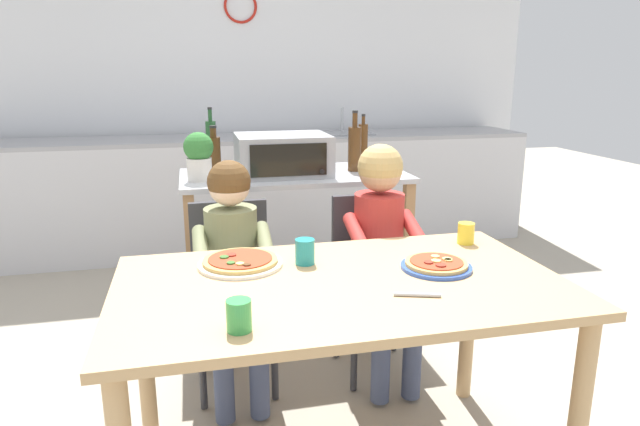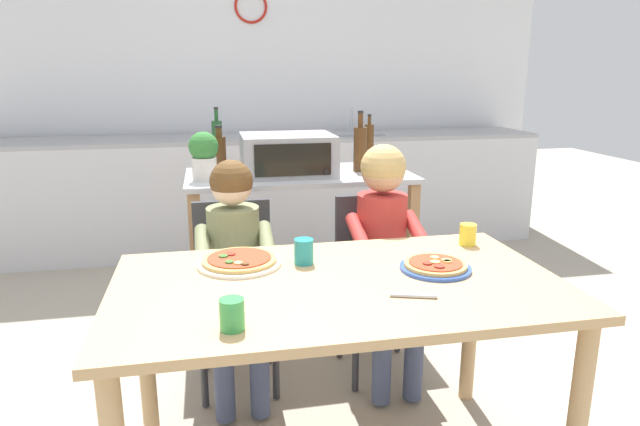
{
  "view_description": "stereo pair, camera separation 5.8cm",
  "coord_description": "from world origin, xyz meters",
  "px_view_note": "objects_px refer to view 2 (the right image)",
  "views": [
    {
      "loc": [
        -0.45,
        -1.61,
        1.38
      ],
      "look_at": [
        0.0,
        0.3,
        0.88
      ],
      "focal_mm": 31.2,
      "sensor_mm": 36.0,
      "label": 1
    },
    {
      "loc": [
        -0.39,
        -1.62,
        1.38
      ],
      "look_at": [
        0.0,
        0.3,
        0.88
      ],
      "focal_mm": 31.2,
      "sensor_mm": 36.0,
      "label": 2
    }
  ],
  "objects_px": {
    "pizza_plate_blue_rimmed": "(435,266)",
    "pizza_plate_white": "(239,261)",
    "drinking_cup_green": "(232,314)",
    "bottle_tall_green_wine": "(220,154)",
    "bottle_squat_spirits": "(218,144)",
    "bottle_clear_vinegar": "(360,148)",
    "child_in_red_shirt": "(385,235)",
    "serving_spoon": "(413,296)",
    "potted_herb_plant": "(204,154)",
    "dining_table": "(338,308)",
    "dining_chair_right": "(376,271)",
    "kitchen_island_cart": "(300,225)",
    "drinking_cup_teal": "(304,251)",
    "child_in_olive_shirt": "(235,254)",
    "bottle_brown_beer": "(369,145)",
    "drinking_cup_yellow": "(468,234)",
    "toaster_oven": "(288,154)",
    "dining_chair_left": "(235,280)"
  },
  "relations": [
    {
      "from": "potted_herb_plant",
      "to": "dining_table",
      "type": "xyz_separation_m",
      "value": [
        0.41,
        -1.11,
        -0.35
      ]
    },
    {
      "from": "bottle_brown_beer",
      "to": "child_in_olive_shirt",
      "type": "bearing_deg",
      "value": -136.7
    },
    {
      "from": "serving_spoon",
      "to": "kitchen_island_cart",
      "type": "bearing_deg",
      "value": 94.82
    },
    {
      "from": "child_in_red_shirt",
      "to": "bottle_clear_vinegar",
      "type": "bearing_deg",
      "value": 85.12
    },
    {
      "from": "child_in_red_shirt",
      "to": "serving_spoon",
      "type": "distance_m",
      "value": 0.77
    },
    {
      "from": "bottle_tall_green_wine",
      "to": "bottle_squat_spirits",
      "type": "height_order",
      "value": "bottle_squat_spirits"
    },
    {
      "from": "child_in_red_shirt",
      "to": "pizza_plate_white",
      "type": "bearing_deg",
      "value": -150.98
    },
    {
      "from": "bottle_brown_beer",
      "to": "potted_herb_plant",
      "type": "distance_m",
      "value": 0.92
    },
    {
      "from": "bottle_tall_green_wine",
      "to": "dining_table",
      "type": "xyz_separation_m",
      "value": [
        0.33,
        -1.23,
        -0.33
      ]
    },
    {
      "from": "bottle_squat_spirits",
      "to": "bottle_clear_vinegar",
      "type": "bearing_deg",
      "value": -14.23
    },
    {
      "from": "kitchen_island_cart",
      "to": "bottle_tall_green_wine",
      "type": "distance_m",
      "value": 0.56
    },
    {
      "from": "bottle_clear_vinegar",
      "to": "bottle_tall_green_wine",
      "type": "distance_m",
      "value": 0.73
    },
    {
      "from": "bottle_clear_vinegar",
      "to": "dining_chair_right",
      "type": "xyz_separation_m",
      "value": [
        -0.05,
        -0.5,
        -0.5
      ]
    },
    {
      "from": "kitchen_island_cart",
      "to": "drinking_cup_teal",
      "type": "xyz_separation_m",
      "value": [
        -0.15,
        -1.01,
        0.19
      ]
    },
    {
      "from": "child_in_olive_shirt",
      "to": "bottle_tall_green_wine",
      "type": "bearing_deg",
      "value": 92.64
    },
    {
      "from": "bottle_squat_spirits",
      "to": "potted_herb_plant",
      "type": "height_order",
      "value": "bottle_squat_spirits"
    },
    {
      "from": "drinking_cup_green",
      "to": "drinking_cup_teal",
      "type": "xyz_separation_m",
      "value": [
        0.27,
        0.46,
        0.0
      ]
    },
    {
      "from": "toaster_oven",
      "to": "potted_herb_plant",
      "type": "height_order",
      "value": "potted_herb_plant"
    },
    {
      "from": "bottle_clear_vinegar",
      "to": "drinking_cup_yellow",
      "type": "distance_m",
      "value": 0.97
    },
    {
      "from": "drinking_cup_green",
      "to": "child_in_red_shirt",
      "type": "bearing_deg",
      "value": 50.83
    },
    {
      "from": "drinking_cup_teal",
      "to": "serving_spoon",
      "type": "height_order",
      "value": "drinking_cup_teal"
    },
    {
      "from": "kitchen_island_cart",
      "to": "bottle_tall_green_wine",
      "type": "height_order",
      "value": "bottle_tall_green_wine"
    },
    {
      "from": "bottle_brown_beer",
      "to": "serving_spoon",
      "type": "xyz_separation_m",
      "value": [
        -0.3,
        -1.5,
        -0.25
      ]
    },
    {
      "from": "pizza_plate_blue_rimmed",
      "to": "drinking_cup_green",
      "type": "distance_m",
      "value": 0.76
    },
    {
      "from": "dining_table",
      "to": "bottle_clear_vinegar",
      "type": "bearing_deg",
      "value": 71.6
    },
    {
      "from": "bottle_squat_spirits",
      "to": "drinking_cup_teal",
      "type": "distance_m",
      "value": 1.25
    },
    {
      "from": "dining_chair_right",
      "to": "bottle_clear_vinegar",
      "type": "bearing_deg",
      "value": 83.99
    },
    {
      "from": "bottle_squat_spirits",
      "to": "toaster_oven",
      "type": "bearing_deg",
      "value": -30.46
    },
    {
      "from": "bottle_clear_vinegar",
      "to": "pizza_plate_white",
      "type": "height_order",
      "value": "bottle_clear_vinegar"
    },
    {
      "from": "drinking_cup_green",
      "to": "drinking_cup_yellow",
      "type": "distance_m",
      "value": 1.08
    },
    {
      "from": "child_in_red_shirt",
      "to": "pizza_plate_blue_rimmed",
      "type": "bearing_deg",
      "value": -89.98
    },
    {
      "from": "serving_spoon",
      "to": "drinking_cup_green",
      "type": "bearing_deg",
      "value": -169.29
    },
    {
      "from": "bottle_clear_vinegar",
      "to": "potted_herb_plant",
      "type": "xyz_separation_m",
      "value": [
        -0.81,
        -0.09,
        0.0
      ]
    },
    {
      "from": "dining_chair_right",
      "to": "bottle_brown_beer",
      "type": "bearing_deg",
      "value": 77.56
    },
    {
      "from": "child_in_olive_shirt",
      "to": "pizza_plate_white",
      "type": "distance_m",
      "value": 0.37
    },
    {
      "from": "potted_herb_plant",
      "to": "bottle_clear_vinegar",
      "type": "bearing_deg",
      "value": 6.4
    },
    {
      "from": "pizza_plate_blue_rimmed",
      "to": "serving_spoon",
      "type": "relative_size",
      "value": 1.72
    },
    {
      "from": "dining_table",
      "to": "drinking_cup_yellow",
      "type": "bearing_deg",
      "value": 25.31
    },
    {
      "from": "dining_chair_right",
      "to": "drinking_cup_teal",
      "type": "relative_size",
      "value": 9.13
    },
    {
      "from": "potted_herb_plant",
      "to": "drinking_cup_teal",
      "type": "bearing_deg",
      "value": -70.26
    },
    {
      "from": "bottle_tall_green_wine",
      "to": "serving_spoon",
      "type": "height_order",
      "value": "bottle_tall_green_wine"
    },
    {
      "from": "bottle_clear_vinegar",
      "to": "pizza_plate_blue_rimmed",
      "type": "xyz_separation_m",
      "value": [
        -0.05,
        -1.16,
        -0.25
      ]
    },
    {
      "from": "pizza_plate_blue_rimmed",
      "to": "pizza_plate_white",
      "type": "bearing_deg",
      "value": 164.33
    },
    {
      "from": "bottle_squat_spirits",
      "to": "dining_chair_left",
      "type": "relative_size",
      "value": 0.41
    },
    {
      "from": "bottle_clear_vinegar",
      "to": "pizza_plate_white",
      "type": "distance_m",
      "value": 1.23
    },
    {
      "from": "dining_table",
      "to": "serving_spoon",
      "type": "distance_m",
      "value": 0.28
    },
    {
      "from": "bottle_clear_vinegar",
      "to": "pizza_plate_blue_rimmed",
      "type": "bearing_deg",
      "value": -92.6
    },
    {
      "from": "potted_herb_plant",
      "to": "drinking_cup_teal",
      "type": "relative_size",
      "value": 2.66
    },
    {
      "from": "kitchen_island_cart",
      "to": "toaster_oven",
      "type": "xyz_separation_m",
      "value": [
        -0.06,
        -0.01,
        0.38
      ]
    },
    {
      "from": "kitchen_island_cart",
      "to": "child_in_red_shirt",
      "type": "distance_m",
      "value": 0.68
    }
  ]
}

